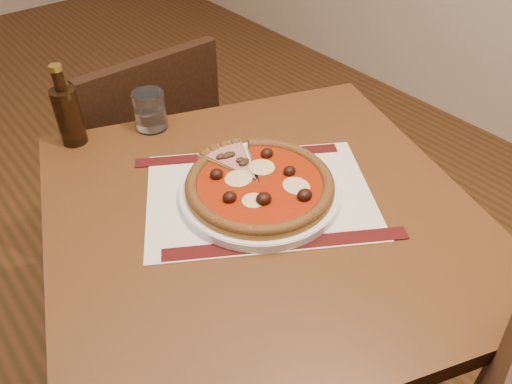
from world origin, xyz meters
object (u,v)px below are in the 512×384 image
chair_far (147,158)px  bottle (68,114)px  table (262,246)px  plate (260,191)px  pizza (260,184)px  water_glass (150,110)px

chair_far → bottle: 0.46m
table → plate: plate is taller
chair_far → pizza: bearing=84.7°
plate → bottle: 0.46m
bottle → chair_far: bearing=37.5°
chair_far → bottle: (-0.25, -0.19, 0.34)m
chair_far → pizza: size_ratio=2.91×
water_glass → bottle: (-0.17, 0.06, 0.03)m
plate → table: bearing=-121.5°
table → pizza: pizza is taller
table → pizza: 0.14m
table → water_glass: water_glass is taller
plate → water_glass: size_ratio=3.51×
table → chair_far: chair_far is taller
chair_far → bottle: size_ratio=4.53×
chair_far → pizza: (-0.04, -0.60, 0.30)m
plate → pizza: size_ratio=1.09×
plate → pizza: pizza is taller
plate → chair_far: bearing=85.8°
water_glass → plate: bearing=-83.9°
plate → pizza: 0.02m
chair_far → water_glass: chair_far is taller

